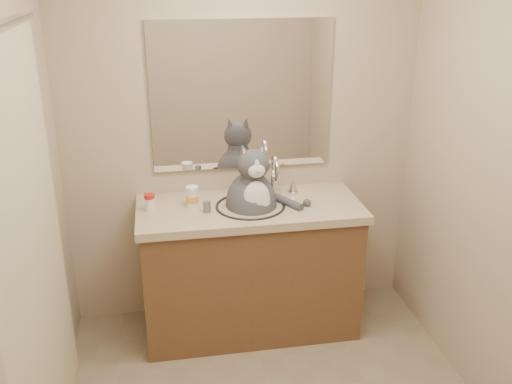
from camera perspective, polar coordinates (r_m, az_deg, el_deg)
The scene contains 8 objects.
room at distance 2.39m, azimuth 3.10°, elevation -2.49°, with size 2.22×2.52×2.42m.
vanity at distance 3.58m, azimuth -0.60°, elevation -7.32°, with size 1.34×0.59×1.12m.
mirror at distance 3.48m, azimuth -1.41°, elevation 9.56°, with size 1.10×0.02×0.90m, color white.
shower_curtain at distance 2.56m, azimuth -21.24°, elevation -6.54°, with size 0.02×1.30×1.93m.
cat at distance 3.38m, azimuth -0.40°, elevation -0.82°, with size 0.46×0.37×0.61m.
pill_bottle_redcap at distance 3.36m, azimuth -10.57°, elevation -1.04°, with size 0.07×0.07×0.10m.
pill_bottle_orange at distance 3.38m, azimuth -6.41°, elevation -0.51°, with size 0.08×0.08×0.13m.
grey_canister at distance 3.31m, azimuth -4.93°, elevation -1.46°, with size 0.05×0.05×0.07m.
Camera 1 is at (-0.51, -2.13, 2.18)m, focal length 40.00 mm.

